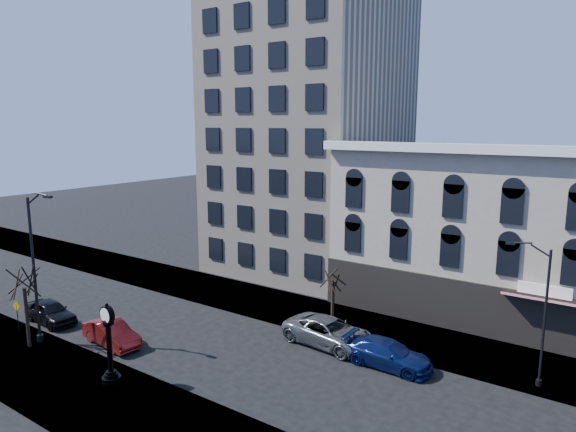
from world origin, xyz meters
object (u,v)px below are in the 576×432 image
Objects in this scene: car_near_a at (50,312)px; car_near_b at (112,333)px; warning_sign at (17,311)px; street_lamp_near at (38,229)px; street_clock at (109,346)px.

car_near_b is at bearing -85.51° from car_near_a.
warning_sign is at bearing -174.81° from car_near_a.
street_clock is at bearing -11.57° from street_lamp_near.
warning_sign is at bearing 178.84° from street_clock.
warning_sign is (-10.70, 0.63, -0.52)m from street_clock.
street_clock is 2.06× the size of warning_sign.
car_near_a is at bearing 83.96° from warning_sign.
street_clock reaches higher than car_near_a.
warning_sign is 0.46× the size of car_near_a.
car_near_a reaches higher than car_near_b.
car_near_b is at bearing 29.87° from street_lamp_near.
street_lamp_near is at bearing -119.96° from car_near_a.
street_lamp_near is 2.11× the size of car_near_a.
car_near_a is (-3.40, 2.23, -6.72)m from street_lamp_near.
warning_sign is 2.44m from car_near_a.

